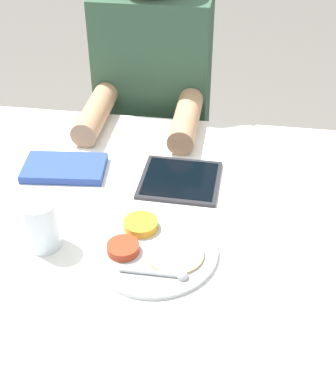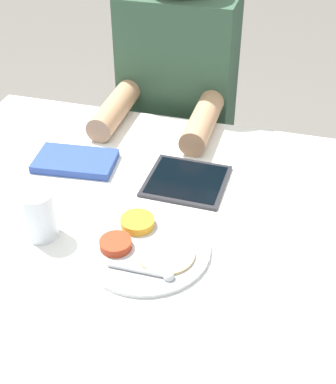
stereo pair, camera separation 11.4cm
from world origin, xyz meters
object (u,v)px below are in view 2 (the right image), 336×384
at_px(tablet_device, 186,181).
at_px(red_notebook, 75,162).
at_px(thali_tray, 145,247).
at_px(person_diner, 177,130).
at_px(drinking_glass, 39,215).

bearing_deg(tablet_device, red_notebook, 179.98).
height_order(red_notebook, tablet_device, red_notebook).
distance_m(thali_tray, tablet_device, 0.25).
bearing_deg(person_diner, drinking_glass, -98.27).
xyz_separation_m(tablet_device, person_diner, (-0.14, 0.45, -0.14)).
height_order(thali_tray, tablet_device, thali_tray).
relative_size(thali_tray, person_diner, 0.21).
relative_size(person_diner, drinking_glass, 11.28).
distance_m(red_notebook, person_diner, 0.50).
relative_size(red_notebook, drinking_glass, 1.93).
relative_size(tablet_device, person_diner, 0.16).
bearing_deg(tablet_device, drinking_glass, -132.97).
relative_size(red_notebook, tablet_device, 1.09).
xyz_separation_m(thali_tray, drinking_glass, (-0.22, -0.01, 0.05)).
distance_m(tablet_device, person_diner, 0.50).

